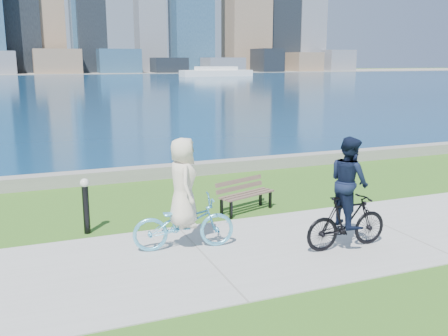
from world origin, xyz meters
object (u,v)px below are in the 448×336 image
(cyclist_man, at_px, (348,202))
(park_bench, at_px, (244,192))
(cyclist_woman, at_px, (183,208))
(bollard_lamp, at_px, (86,202))

(cyclist_man, bearing_deg, park_bench, 15.63)
(cyclist_woman, relative_size, cyclist_man, 0.99)
(bollard_lamp, height_order, cyclist_man, cyclist_man)
(bollard_lamp, bearing_deg, park_bench, 3.47)
(park_bench, relative_size, bollard_lamp, 1.32)
(bollard_lamp, distance_m, cyclist_woman, 2.16)
(park_bench, relative_size, cyclist_woman, 0.73)
(cyclist_woman, xyz_separation_m, cyclist_man, (2.73, -1.07, 0.11))
(park_bench, distance_m, cyclist_man, 2.94)
(park_bench, height_order, bollard_lamp, bollard_lamp)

